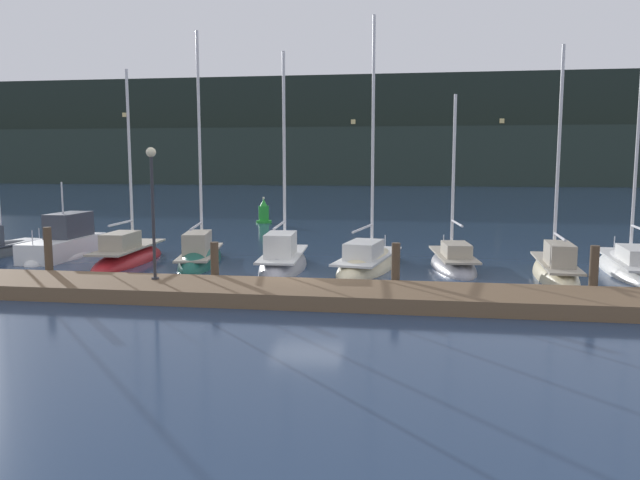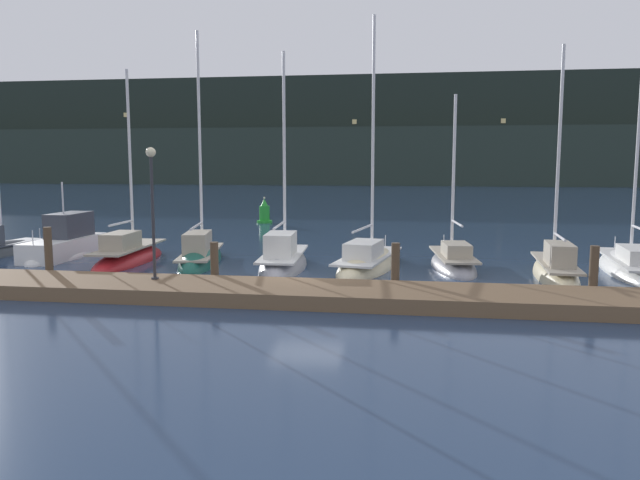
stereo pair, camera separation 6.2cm
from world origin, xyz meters
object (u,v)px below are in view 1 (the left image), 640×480
sailboat_berth_3 (128,259)px  sailboat_berth_6 (368,265)px  sailboat_berth_7 (453,265)px  sailboat_berth_8 (555,275)px  dock_lamppost (152,192)px  sailboat_berth_9 (634,270)px  sailboat_berth_4 (200,260)px  sailboat_berth_5 (283,265)px  motorboat_berth_2 (65,249)px  channel_buoy (264,213)px

sailboat_berth_3 → sailboat_berth_6: 10.22m
sailboat_berth_7 → sailboat_berth_8: size_ratio=0.82×
dock_lamppost → sailboat_berth_7: bearing=32.3°
sailboat_berth_9 → dock_lamppost: size_ratio=2.40×
sailboat_berth_4 → sailboat_berth_9: 17.40m
dock_lamppost → sailboat_berth_5: bearing=58.4°
sailboat_berth_3 → sailboat_berth_9: size_ratio=0.84×
motorboat_berth_2 → sailboat_berth_5: size_ratio=0.57×
sailboat_berth_6 → sailboat_berth_7: bearing=9.8°
sailboat_berth_6 → sailboat_berth_9: bearing=3.3°
motorboat_berth_2 → sailboat_berth_3: sailboat_berth_3 is taller
sailboat_berth_7 → sailboat_berth_8: sailboat_berth_8 is taller
sailboat_berth_9 → dock_lamppost: 18.23m
sailboat_berth_5 → sailboat_berth_7: sailboat_berth_5 is taller
sailboat_berth_6 → dock_lamppost: sailboat_berth_6 is taller
sailboat_berth_4 → sailboat_berth_9: size_ratio=1.02×
motorboat_berth_2 → sailboat_berth_7: bearing=-0.8°
motorboat_berth_2 → sailboat_berth_9: bearing=-0.5°
sailboat_berth_4 → motorboat_berth_2: bearing=175.3°
channel_buoy → dock_lamppost: dock_lamppost is taller
motorboat_berth_2 → sailboat_berth_9: sailboat_berth_9 is taller
sailboat_berth_8 → sailboat_berth_6: bearing=170.7°
motorboat_berth_2 → channel_buoy: size_ratio=2.95×
motorboat_berth_2 → dock_lamppost: bearing=-42.5°
sailboat_berth_4 → sailboat_berth_6: size_ratio=0.98×
sailboat_berth_3 → dock_lamppost: size_ratio=2.02×
motorboat_berth_2 → sailboat_berth_4: 6.55m
sailboat_berth_5 → dock_lamppost: sailboat_berth_5 is taller
sailboat_berth_7 → sailboat_berth_9: 6.86m
sailboat_berth_6 → sailboat_berth_8: bearing=-9.3°
motorboat_berth_2 → sailboat_berth_7: 17.06m
dock_lamppost → sailboat_berth_6: bearing=41.0°
sailboat_berth_6 → dock_lamppost: (-6.56, -5.70, 3.18)m
sailboat_berth_5 → sailboat_berth_9: bearing=4.7°
channel_buoy → dock_lamppost: bearing=-85.1°
sailboat_berth_7 → dock_lamppost: sailboat_berth_7 is taller
motorboat_berth_2 → channel_buoy: motorboat_berth_2 is taller
sailboat_berth_4 → channel_buoy: 17.02m
sailboat_berth_8 → channel_buoy: size_ratio=5.11×
motorboat_berth_2 → sailboat_berth_3: bearing=-14.6°
sailboat_berth_5 → sailboat_berth_9: (13.63, 1.12, -0.06)m
sailboat_berth_7 → channel_buoy: size_ratio=4.17×
sailboat_berth_9 → motorboat_berth_2: bearing=179.5°
sailboat_berth_4 → dock_lamppost: bearing=-84.4°
sailboat_berth_6 → motorboat_berth_2: bearing=176.5°
sailboat_berth_7 → dock_lamppost: (-9.95, -6.28, 3.18)m
sailboat_berth_3 → dock_lamppost: (3.66, -5.63, 3.13)m
dock_lamppost → sailboat_berth_9: bearing=20.5°
sailboat_berth_6 → dock_lamppost: 9.26m
sailboat_berth_7 → dock_lamppost: 12.19m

